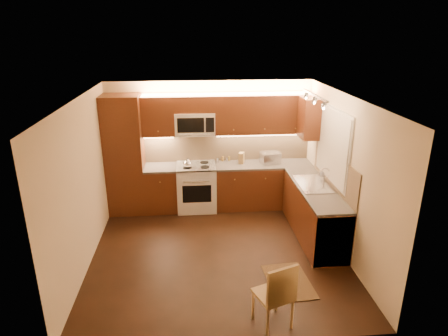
{
  "coord_description": "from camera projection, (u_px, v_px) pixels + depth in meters",
  "views": [
    {
      "loc": [
        -0.39,
        -5.53,
        3.45
      ],
      "look_at": [
        0.15,
        0.55,
        1.25
      ],
      "focal_mm": 31.35,
      "sensor_mm": 36.0,
      "label": 1
    }
  ],
  "objects": [
    {
      "name": "upper_cab_back_right",
      "position": [
        264.0,
        114.0,
        7.54
      ],
      "size": [
        1.92,
        0.35,
        0.75
      ],
      "primitive_type": "cube",
      "color": "#3F200D",
      "rests_on": "wall_back"
    },
    {
      "name": "counter_right",
      "position": [
        316.0,
        189.0,
        6.6
      ],
      "size": [
        0.6,
        2.0,
        0.04
      ],
      "primitive_type": "cube",
      "color": "#3A3735",
      "rests_on": "base_cab_right"
    },
    {
      "name": "upper_cab_right_corner",
      "position": [
        310.0,
        118.0,
        7.21
      ],
      "size": [
        0.35,
        0.5,
        0.75
      ],
      "primitive_type": "cube",
      "color": "#3F200D",
      "rests_on": "wall_right"
    },
    {
      "name": "spice_jar_b",
      "position": [
        229.0,
        159.0,
        7.91
      ],
      "size": [
        0.05,
        0.05,
        0.1
      ],
      "primitive_type": "cylinder",
      "rotation": [
        0.0,
        0.0,
        -0.31
      ],
      "color": "olive",
      "rests_on": "counter_back_right"
    },
    {
      "name": "dining_chair",
      "position": [
        273.0,
        293.0,
        4.68
      ],
      "size": [
        0.51,
        0.51,
        0.91
      ],
      "primitive_type": null,
      "rotation": [
        0.0,
        0.0,
        0.35
      ],
      "color": "olive",
      "rests_on": "floor"
    },
    {
      "name": "knife_block",
      "position": [
        241.0,
        158.0,
        7.76
      ],
      "size": [
        0.14,
        0.18,
        0.21
      ],
      "primitive_type": "cube",
      "rotation": [
        0.0,
        0.0,
        -0.31
      ],
      "color": "olive",
      "rests_on": "counter_back_right"
    },
    {
      "name": "soap_bottle",
      "position": [
        322.0,
        174.0,
        7.0
      ],
      "size": [
        0.07,
        0.08,
        0.16
      ],
      "primitive_type": "imported",
      "rotation": [
        0.0,
        0.0,
        -0.0
      ],
      "color": "#B7B6BA",
      "rests_on": "counter_right"
    },
    {
      "name": "toaster_oven",
      "position": [
        270.0,
        158.0,
        7.76
      ],
      "size": [
        0.41,
        0.34,
        0.22
      ],
      "primitive_type": "cube",
      "rotation": [
        0.0,
        0.0,
        0.19
      ],
      "color": "silver",
      "rests_on": "counter_back_right"
    },
    {
      "name": "upper_cab_back_left",
      "position": [
        158.0,
        116.0,
        7.38
      ],
      "size": [
        0.62,
        0.35,
        0.75
      ],
      "primitive_type": "cube",
      "color": "#3F200D",
      "rests_on": "wall_back"
    },
    {
      "name": "sink",
      "position": [
        314.0,
        180.0,
        6.71
      ],
      "size": [
        0.52,
        0.86,
        0.15
      ],
      "primitive_type": null,
      "color": "silver",
      "rests_on": "counter_right"
    },
    {
      "name": "spice_jar_a",
      "position": [
        218.0,
        160.0,
        7.81
      ],
      "size": [
        0.05,
        0.05,
        0.1
      ],
      "primitive_type": "cylinder",
      "rotation": [
        0.0,
        0.0,
        0.08
      ],
      "color": "silver",
      "rests_on": "counter_back_right"
    },
    {
      "name": "ceiling",
      "position": [
        217.0,
        99.0,
        5.54
      ],
      "size": [
        4.0,
        4.0,
        0.01
      ],
      "primitive_type": "cube",
      "color": "beige",
      "rests_on": "ground"
    },
    {
      "name": "floor",
      "position": [
        218.0,
        251.0,
        6.38
      ],
      "size": [
        4.0,
        4.0,
        0.01
      ],
      "primitive_type": "cube",
      "color": "black",
      "rests_on": "ground"
    },
    {
      "name": "base_cab_back_left",
      "position": [
        162.0,
        189.0,
        7.75
      ],
      "size": [
        0.62,
        0.6,
        0.86
      ],
      "primitive_type": "cube",
      "color": "#3F200D",
      "rests_on": "floor"
    },
    {
      "name": "window_blinds",
      "position": [
        332.0,
        145.0,
        6.52
      ],
      "size": [
        0.02,
        1.36,
        1.16
      ],
      "primitive_type": "cube",
      "color": "silver",
      "rests_on": "wall_right"
    },
    {
      "name": "base_cab_back_right",
      "position": [
        263.0,
        186.0,
        7.92
      ],
      "size": [
        1.92,
        0.6,
        0.86
      ],
      "primitive_type": "cube",
      "color": "#3F200D",
      "rests_on": "floor"
    },
    {
      "name": "spice_jar_d",
      "position": [
        223.0,
        159.0,
        7.9
      ],
      "size": [
        0.05,
        0.05,
        0.1
      ],
      "primitive_type": "cylinder",
      "rotation": [
        0.0,
        0.0,
        0.23
      ],
      "color": "#AD8234",
      "rests_on": "counter_back_right"
    },
    {
      "name": "dishwasher",
      "position": [
        328.0,
        233.0,
        6.1
      ],
      "size": [
        0.58,
        0.6,
        0.84
      ],
      "primitive_type": "cube",
      "color": "silver",
      "rests_on": "floor"
    },
    {
      "name": "upper_cab_bridge",
      "position": [
        194.0,
        104.0,
        7.36
      ],
      "size": [
        0.76,
        0.35,
        0.31
      ],
      "primitive_type": "cube",
      "color": "#3F200D",
      "rests_on": "wall_back"
    },
    {
      "name": "counter_back_left",
      "position": [
        160.0,
        168.0,
        7.6
      ],
      "size": [
        0.62,
        0.6,
        0.04
      ],
      "primitive_type": "cube",
      "color": "#3A3735",
      "rests_on": "base_cab_back_left"
    },
    {
      "name": "base_cab_right",
      "position": [
        314.0,
        213.0,
        6.75
      ],
      "size": [
        0.6,
        2.0,
        0.86
      ],
      "primitive_type": "cube",
      "color": "#3F200D",
      "rests_on": "floor"
    },
    {
      "name": "counter_back_right",
      "position": [
        263.0,
        165.0,
        7.76
      ],
      "size": [
        1.92,
        0.6,
        0.04
      ],
      "primitive_type": "cube",
      "color": "#3A3735",
      "rests_on": "base_cab_back_right"
    },
    {
      "name": "wall_front",
      "position": [
        231.0,
        251.0,
        4.09
      ],
      "size": [
        4.0,
        0.01,
        2.5
      ],
      "primitive_type": "cube",
      "color": "beige",
      "rests_on": "ground"
    },
    {
      "name": "track_light_bar",
      "position": [
        315.0,
        95.0,
        6.05
      ],
      "size": [
        0.04,
        1.2,
        0.03
      ],
      "primitive_type": "cube",
      "color": "silver",
      "rests_on": "ceiling"
    },
    {
      "name": "stove",
      "position": [
        197.0,
        187.0,
        7.77
      ],
      "size": [
        0.76,
        0.65,
        0.92
      ],
      "primitive_type": null,
      "color": "silver",
      "rests_on": "floor"
    },
    {
      "name": "microwave",
      "position": [
        195.0,
        123.0,
        7.47
      ],
      "size": [
        0.76,
        0.38,
        0.44
      ],
      "primitive_type": null,
      "color": "silver",
      "rests_on": "wall_back"
    },
    {
      "name": "window_frame",
      "position": [
        333.0,
        145.0,
        6.52
      ],
      "size": [
        0.03,
        1.44,
        1.24
      ],
      "primitive_type": "cube",
      "color": "silver",
      "rests_on": "wall_right"
    },
    {
      "name": "pantry",
      "position": [
        125.0,
        155.0,
        7.45
      ],
      "size": [
        0.7,
        0.6,
        2.3
      ],
      "primitive_type": "cube",
      "color": "#3F200D",
      "rests_on": "floor"
    },
    {
      "name": "backsplash_right",
      "position": [
        335.0,
        171.0,
        6.52
      ],
      "size": [
        0.02,
        2.0,
        0.6
      ],
      "primitive_type": "cube",
      "color": "tan",
      "rests_on": "wall_right"
    },
    {
      "name": "wall_back",
      "position": [
        210.0,
        144.0,
        7.83
      ],
      "size": [
        4.0,
        0.01,
        2.5
      ],
      "primitive_type": "cube",
      "color": "beige",
      "rests_on": "ground"
    },
    {
      "name": "wall_left",
      "position": [
        83.0,
        185.0,
        5.8
      ],
      "size": [
        0.01,
        4.0,
        2.5
      ],
      "primitive_type": "cube",
      "color": "beige",
      "rests_on": "ground"
    },
    {
      "name": "spice_jar_c",
      "position": [
        227.0,
        160.0,
        7.86
      ],
      "size": [
        0.06,
        0.06,
        0.09
      ],
      "primitive_type": "cylinder",
      "rotation": [
        0.0,
        0.0,
        0.28
      ],
      "color": "silver",
      "rests_on": "counter_back_right"
    },
    {
      "name": "kettle",
      "position": [
        188.0,
        163.0,
        7.45
      ],
      "size": [
        0.22,
        0.22,
        0.2
      ],
      "primitive_type": null,
      "rotation": [
        0.0,
        0.0,
        -0.37
      ],
      "color": "silver",
      "rests_on": "stove"
    },
    {
      "name": "faucet",
      "position": [
        324.0,
        176.0,
        6.7
      ],
      "size": [
        0.2,
        0.04,
        0.3
      ],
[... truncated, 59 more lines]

